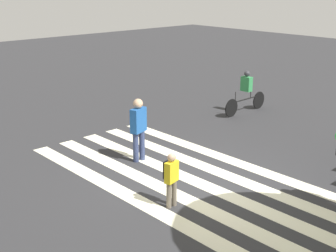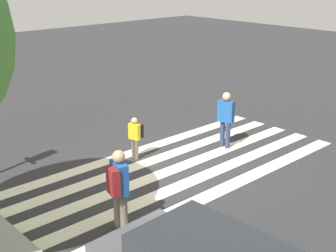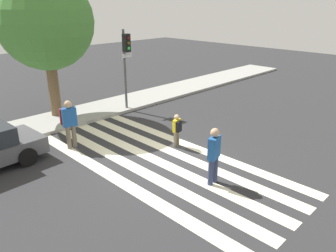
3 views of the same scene
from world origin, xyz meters
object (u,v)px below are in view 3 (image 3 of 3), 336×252
object	(u,v)px
street_tree	(46,22)
pedestrian_child_with_backpack	(177,128)
traffic_light	(126,55)
pedestrian_adult_yellow_jacket	(214,153)
pedestrian_adult_blue_shirt	(69,121)

from	to	relation	value
street_tree	pedestrian_child_with_backpack	distance (m)	7.53
traffic_light	street_tree	size ratio (longest dim) A/B	0.62
pedestrian_adult_yellow_jacket	pedestrian_adult_blue_shirt	world-z (taller)	pedestrian_adult_blue_shirt
pedestrian_child_with_backpack	pedestrian_adult_blue_shirt	world-z (taller)	pedestrian_adult_blue_shirt
traffic_light	pedestrian_adult_blue_shirt	size ratio (longest dim) A/B	2.15
pedestrian_adult_yellow_jacket	pedestrian_adult_blue_shirt	size ratio (longest dim) A/B	0.97
pedestrian_adult_blue_shirt	pedestrian_adult_yellow_jacket	bearing A→B (deg)	122.37
street_tree	pedestrian_adult_yellow_jacket	bearing A→B (deg)	-87.59
street_tree	pedestrian_child_with_backpack	size ratio (longest dim) A/B	5.05
traffic_light	street_tree	distance (m)	3.79
traffic_light	pedestrian_adult_blue_shirt	xyz separation A→B (m)	(-4.35, -2.00, -1.72)
pedestrian_adult_yellow_jacket	traffic_light	bearing A→B (deg)	-125.96
street_tree	pedestrian_child_with_backpack	xyz separation A→B (m)	(1.60, -6.41, -3.61)
pedestrian_adult_yellow_jacket	pedestrian_child_with_backpack	distance (m)	2.92
traffic_light	pedestrian_child_with_backpack	size ratio (longest dim) A/B	3.12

